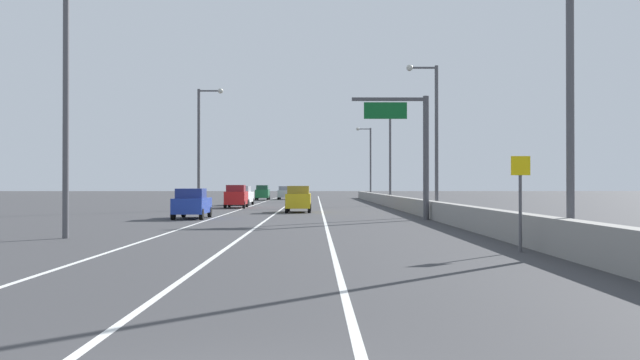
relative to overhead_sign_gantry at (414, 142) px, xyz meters
The scene contains 19 objects.
ground_plane 31.68m from the overhead_sign_gantry, 102.75° to the left, with size 320.00×320.00×0.00m, color #38383A.
lane_stripe_left 25.32m from the overhead_sign_gantry, 119.94° to the left, with size 0.16×130.00×0.00m, color silver.
lane_stripe_center 23.80m from the overhead_sign_gantry, 112.47° to the left, with size 0.16×130.00×0.00m, color silver.
lane_stripe_right 22.72m from the overhead_sign_gantry, 104.10° to the left, with size 0.16×130.00×0.00m, color silver.
jersey_barrier_right 7.89m from the overhead_sign_gantry, 78.43° to the left, with size 0.60×120.00×1.10m, color gray.
overhead_sign_gantry is the anchor object (origin of this frame).
speed_advisory_sign 19.26m from the overhead_sign_gantry, 88.67° to the right, with size 0.60×0.11×3.00m.
lamp_post_right_near 19.75m from the overhead_sign_gantry, 85.62° to the right, with size 2.14×0.44×10.15m.
lamp_post_right_second 4.52m from the overhead_sign_gantry, 64.79° to the left, with size 2.14×0.44×10.15m.
lamp_post_right_third 27.66m from the overhead_sign_gantry, 86.90° to the left, with size 2.14×0.44×10.15m.
lamp_post_right_fourth 51.26m from the overhead_sign_gantry, 88.34° to the left, with size 2.14×0.44×10.15m.
lamp_post_left_near 20.72m from the overhead_sign_gantry, 138.68° to the right, with size 2.14×0.44×10.15m.
lamp_post_left_mid 21.31m from the overhead_sign_gantry, 136.34° to the left, with size 2.14×0.44×10.15m.
car_red_0 24.74m from the overhead_sign_gantry, 122.77° to the left, with size 1.97×4.31×2.11m.
car_green_1 53.08m from the overhead_sign_gantry, 104.57° to the left, with size 1.87×4.33×2.09m.
car_blue_2 14.29m from the overhead_sign_gantry, behind, with size 1.98×4.31×1.88m.
car_yellow_3 13.62m from the overhead_sign_gantry, 123.68° to the left, with size 1.94×4.06×2.04m.
car_white_4 32.08m from the overhead_sign_gantry, 115.30° to the left, with size 2.07×4.70×2.00m.
car_silver_5 56.71m from the overhead_sign_gantry, 100.60° to the left, with size 2.00×4.15×1.94m.
Camera 1 is at (0.94, -5.84, 2.09)m, focal length 36.52 mm.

